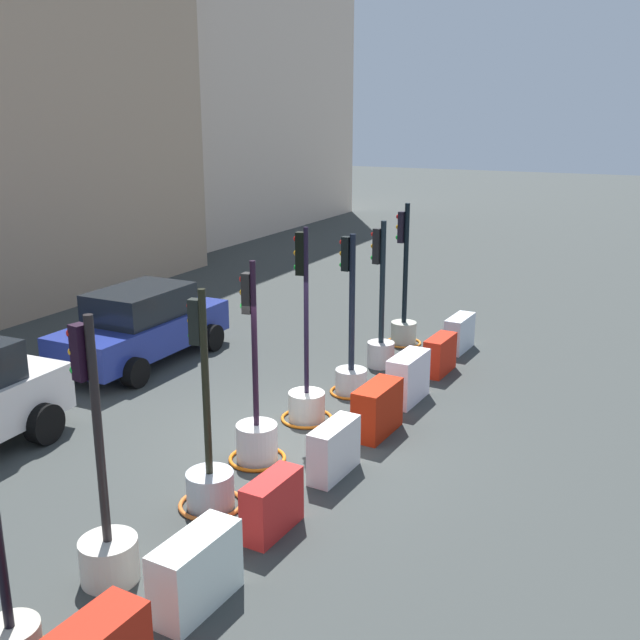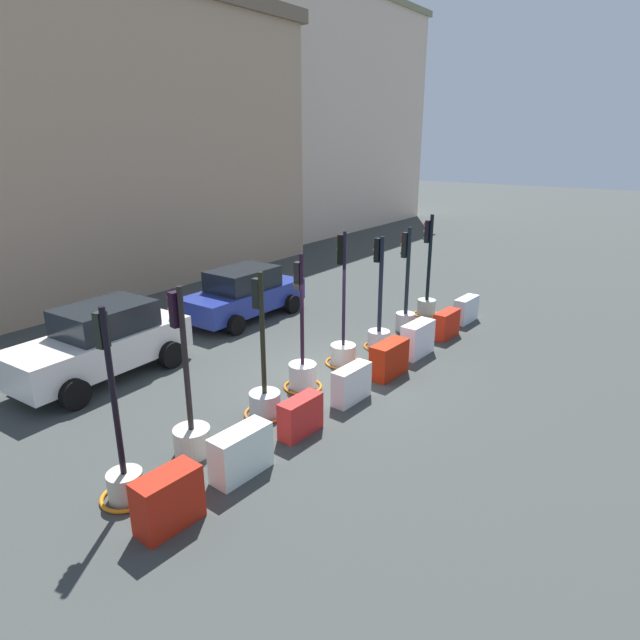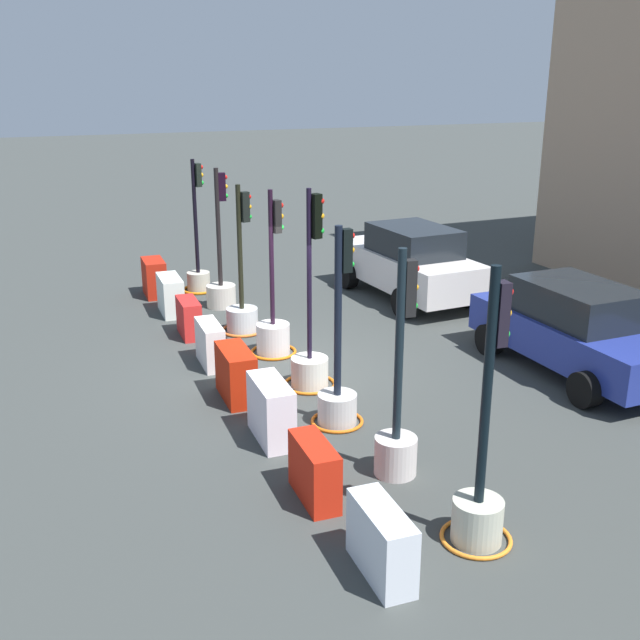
{
  "view_description": "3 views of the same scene",
  "coord_description": "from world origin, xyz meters",
  "px_view_note": "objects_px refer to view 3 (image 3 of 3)",
  "views": [
    {
      "loc": [
        -9.94,
        -5.4,
        5.26
      ],
      "look_at": [
        1.67,
        0.31,
        1.62
      ],
      "focal_mm": 41.61,
      "sensor_mm": 36.0,
      "label": 1
    },
    {
      "loc": [
        -10.01,
        -6.9,
        5.55
      ],
      "look_at": [
        -0.58,
        -0.13,
        1.64
      ],
      "focal_mm": 30.44,
      "sensor_mm": 36.0,
      "label": 2
    },
    {
      "loc": [
        12.0,
        -4.48,
        5.15
      ],
      "look_at": [
        1.82,
        -0.04,
        1.52
      ],
      "focal_mm": 42.09,
      "sensor_mm": 36.0,
      "label": 3
    }
  ],
  "objects_px": {
    "traffic_light_7": "(480,493)",
    "construction_barrier_7": "(381,542)",
    "traffic_light_6": "(397,427)",
    "construction_barrier_3": "(210,344)",
    "traffic_light_0": "(198,269)",
    "traffic_light_4": "(310,357)",
    "construction_barrier_5": "(271,411)",
    "traffic_light_5": "(338,389)",
    "traffic_light_1": "(221,282)",
    "traffic_light_3": "(273,330)",
    "construction_barrier_6": "(314,471)",
    "car_blue_estate": "(575,329)",
    "car_white_van": "(409,262)",
    "traffic_light_2": "(242,310)",
    "construction_barrier_1": "(171,295)",
    "construction_barrier_2": "(189,318)",
    "construction_barrier_4": "(236,374)",
    "construction_barrier_0": "(154,278)"
  },
  "relations": [
    {
      "from": "car_blue_estate",
      "to": "construction_barrier_4",
      "type": "bearing_deg",
      "value": -101.94
    },
    {
      "from": "car_blue_estate",
      "to": "car_white_van",
      "type": "relative_size",
      "value": 0.97
    },
    {
      "from": "traffic_light_0",
      "to": "construction_barrier_6",
      "type": "relative_size",
      "value": 3.18
    },
    {
      "from": "traffic_light_2",
      "to": "construction_barrier_2",
      "type": "relative_size",
      "value": 3.12
    },
    {
      "from": "traffic_light_4",
      "to": "construction_barrier_4",
      "type": "distance_m",
      "value": 1.34
    },
    {
      "from": "traffic_light_7",
      "to": "construction_barrier_7",
      "type": "distance_m",
      "value": 1.34
    },
    {
      "from": "construction_barrier_2",
      "to": "construction_barrier_6",
      "type": "bearing_deg",
      "value": -0.89
    },
    {
      "from": "construction_barrier_0",
      "to": "car_blue_estate",
      "type": "bearing_deg",
      "value": 36.73
    },
    {
      "from": "traffic_light_0",
      "to": "traffic_light_1",
      "type": "relative_size",
      "value": 1.02
    },
    {
      "from": "construction_barrier_5",
      "to": "car_white_van",
      "type": "xyz_separation_m",
      "value": [
        -5.69,
        5.59,
        0.43
      ]
    },
    {
      "from": "construction_barrier_4",
      "to": "car_blue_estate",
      "type": "height_order",
      "value": "car_blue_estate"
    },
    {
      "from": "construction_barrier_5",
      "to": "construction_barrier_2",
      "type": "bearing_deg",
      "value": 179.55
    },
    {
      "from": "construction_barrier_2",
      "to": "car_blue_estate",
      "type": "relative_size",
      "value": 0.23
    },
    {
      "from": "traffic_light_5",
      "to": "car_white_van",
      "type": "bearing_deg",
      "value": 141.38
    },
    {
      "from": "traffic_light_3",
      "to": "construction_barrier_0",
      "type": "bearing_deg",
      "value": -165.53
    },
    {
      "from": "construction_barrier_7",
      "to": "car_blue_estate",
      "type": "xyz_separation_m",
      "value": [
        -3.81,
        5.96,
        0.42
      ]
    },
    {
      "from": "traffic_light_5",
      "to": "construction_barrier_5",
      "type": "height_order",
      "value": "traffic_light_5"
    },
    {
      "from": "traffic_light_0",
      "to": "construction_barrier_7",
      "type": "bearing_deg",
      "value": -5.38
    },
    {
      "from": "traffic_light_1",
      "to": "traffic_light_2",
      "type": "xyz_separation_m",
      "value": [
        1.91,
        -0.1,
        -0.12
      ]
    },
    {
      "from": "traffic_light_7",
      "to": "construction_barrier_0",
      "type": "distance_m",
      "value": 11.76
    },
    {
      "from": "construction_barrier_2",
      "to": "car_blue_estate",
      "type": "xyz_separation_m",
      "value": [
        4.71,
        5.91,
        0.43
      ]
    },
    {
      "from": "construction_barrier_3",
      "to": "construction_barrier_2",
      "type": "bearing_deg",
      "value": 178.53
    },
    {
      "from": "car_blue_estate",
      "to": "car_white_van",
      "type": "height_order",
      "value": "car_white_van"
    },
    {
      "from": "traffic_light_4",
      "to": "construction_barrier_0",
      "type": "height_order",
      "value": "traffic_light_4"
    },
    {
      "from": "traffic_light_6",
      "to": "construction_barrier_1",
      "type": "bearing_deg",
      "value": -172.07
    },
    {
      "from": "construction_barrier_3",
      "to": "construction_barrier_7",
      "type": "xyz_separation_m",
      "value": [
        6.74,
        0.0,
        -0.01
      ]
    },
    {
      "from": "car_white_van",
      "to": "construction_barrier_4",
      "type": "bearing_deg",
      "value": -54.1
    },
    {
      "from": "traffic_light_6",
      "to": "car_blue_estate",
      "type": "height_order",
      "value": "traffic_light_6"
    },
    {
      "from": "traffic_light_3",
      "to": "construction_barrier_6",
      "type": "height_order",
      "value": "traffic_light_3"
    },
    {
      "from": "car_blue_estate",
      "to": "traffic_light_2",
      "type": "bearing_deg",
      "value": -133.21
    },
    {
      "from": "construction_barrier_5",
      "to": "traffic_light_5",
      "type": "bearing_deg",
      "value": 95.11
    },
    {
      "from": "traffic_light_1",
      "to": "traffic_light_7",
      "type": "height_order",
      "value": "traffic_light_7"
    },
    {
      "from": "traffic_light_1",
      "to": "traffic_light_2",
      "type": "height_order",
      "value": "traffic_light_1"
    },
    {
      "from": "construction_barrier_5",
      "to": "construction_barrier_7",
      "type": "distance_m",
      "value": 3.46
    },
    {
      "from": "traffic_light_4",
      "to": "construction_barrier_7",
      "type": "bearing_deg",
      "value": -14.48
    },
    {
      "from": "traffic_light_1",
      "to": "traffic_light_6",
      "type": "xyz_separation_m",
      "value": [
        8.41,
        -0.04,
        0.1
      ]
    },
    {
      "from": "construction_barrier_2",
      "to": "traffic_light_3",
      "type": "bearing_deg",
      "value": 36.43
    },
    {
      "from": "traffic_light_1",
      "to": "traffic_light_4",
      "type": "distance_m",
      "value": 5.16
    },
    {
      "from": "traffic_light_5",
      "to": "construction_barrier_0",
      "type": "relative_size",
      "value": 3.04
    },
    {
      "from": "construction_barrier_5",
      "to": "construction_barrier_6",
      "type": "relative_size",
      "value": 1.1
    },
    {
      "from": "traffic_light_6",
      "to": "traffic_light_4",
      "type": "bearing_deg",
      "value": 178.11
    },
    {
      "from": "construction_barrier_1",
      "to": "traffic_light_5",
      "type": "bearing_deg",
      "value": 9.34
    },
    {
      "from": "traffic_light_2",
      "to": "construction_barrier_5",
      "type": "bearing_deg",
      "value": -13.13
    },
    {
      "from": "traffic_light_0",
      "to": "construction_barrier_3",
      "type": "bearing_deg",
      "value": -12.44
    },
    {
      "from": "construction_barrier_4",
      "to": "car_white_van",
      "type": "bearing_deg",
      "value": 125.9
    },
    {
      "from": "traffic_light_4",
      "to": "construction_barrier_6",
      "type": "distance_m",
      "value": 3.68
    },
    {
      "from": "construction_barrier_4",
      "to": "construction_barrier_7",
      "type": "xyz_separation_m",
      "value": [
        5.07,
        0.03,
        -0.04
      ]
    },
    {
      "from": "traffic_light_6",
      "to": "construction_barrier_3",
      "type": "xyz_separation_m",
      "value": [
        -4.9,
        -1.21,
        -0.28
      ]
    },
    {
      "from": "traffic_light_2",
      "to": "traffic_light_4",
      "type": "bearing_deg",
      "value": 3.04
    },
    {
      "from": "traffic_light_2",
      "to": "construction_barrier_0",
      "type": "height_order",
      "value": "traffic_light_2"
    }
  ]
}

